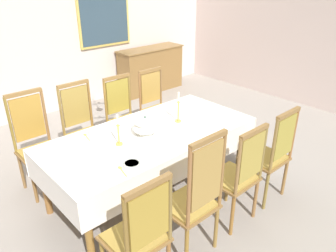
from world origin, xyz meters
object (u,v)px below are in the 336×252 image
(chair_south_c, at_px, (238,174))
(candlestick_west, at_px, (118,133))
(chair_north_a, at_px, (36,142))
(chair_south_b, at_px, (194,197))
(bowl_near_right, at_px, (132,164))
(bowl_near_left, at_px, (95,133))
(spoon_secondary, at_px, (121,169))
(chair_north_b, at_px, (83,128))
(framed_painting, at_px, (103,7))
(chair_north_d, at_px, (157,105))
(spoon_primary, at_px, (86,136))
(chair_south_a, at_px, (139,234))
(sideboard, at_px, (151,69))
(chair_north_c, at_px, (124,116))
(soup_tureen, at_px, (145,126))
(candlestick_east, at_px, (178,110))
(chair_south_d, at_px, (270,153))
(dining_table, at_px, (151,139))

(chair_south_c, relative_size, candlestick_west, 3.29)
(chair_north_a, bearing_deg, chair_south_b, 107.10)
(bowl_near_right, bearing_deg, bowl_near_left, 83.28)
(chair_north_a, xyz_separation_m, spoon_secondary, (0.24, -1.33, 0.18))
(chair_north_b, relative_size, framed_painting, 0.81)
(chair_north_d, distance_m, spoon_primary, 1.55)
(chair_north_a, height_order, chair_north_b, chair_north_a)
(chair_south_a, distance_m, sideboard, 4.88)
(chair_north_c, height_order, soup_tureen, chair_north_c)
(candlestick_east, relative_size, sideboard, 0.25)
(chair_south_a, height_order, soup_tureen, chair_south_a)
(framed_painting, bearing_deg, candlestick_west, -120.87)
(chair_north_d, relative_size, spoon_primary, 6.11)
(chair_north_a, bearing_deg, spoon_primary, 121.03)
(chair_north_a, xyz_separation_m, chair_north_c, (1.20, -0.00, -0.02))
(chair_south_c, relative_size, spoon_primary, 6.14)
(chair_north_a, distance_m, chair_south_d, 2.59)
(soup_tureen, height_order, spoon_secondary, soup_tureen)
(chair_south_d, bearing_deg, candlestick_west, 143.77)
(dining_table, xyz_separation_m, framed_painting, (1.40, 3.02, 1.05))
(candlestick_west, xyz_separation_m, bowl_near_left, (-0.05, 0.37, -0.11))
(chair_south_c, height_order, soup_tureen, chair_south_c)
(chair_north_a, height_order, chair_south_d, chair_north_a)
(sideboard, xyz_separation_m, framed_painting, (-0.88, 0.25, 1.28))
(framed_painting, bearing_deg, bowl_near_left, -125.05)
(spoon_secondary, bearing_deg, bowl_near_left, 89.14)
(chair_north_d, relative_size, bowl_near_left, 7.27)
(chair_north_a, height_order, bowl_near_left, chair_north_a)
(framed_painting, bearing_deg, chair_south_c, -105.43)
(dining_table, xyz_separation_m, chair_north_d, (0.88, 0.94, -0.13))
(spoon_primary, relative_size, framed_painting, 0.13)
(candlestick_west, xyz_separation_m, spoon_secondary, (-0.25, -0.38, -0.12))
(chair_south_a, height_order, chair_north_c, chair_north_c)
(chair_south_a, xyz_separation_m, candlestick_east, (1.30, 0.94, 0.35))
(candlestick_west, distance_m, spoon_secondary, 0.47)
(spoon_secondary, bearing_deg, spoon_primary, 96.64)
(bowl_near_right, bearing_deg, chair_south_c, -31.74)
(chair_north_b, distance_m, candlestick_west, 1.00)
(chair_south_d, bearing_deg, bowl_near_right, 159.61)
(candlestick_west, bearing_deg, bowl_near_right, -109.70)
(chair_south_d, xyz_separation_m, chair_north_d, (0.00, 1.88, -0.00))
(chair_north_a, distance_m, soup_tureen, 1.28)
(bowl_near_left, bearing_deg, spoon_primary, 165.24)
(chair_south_a, height_order, spoon_secondary, chair_south_a)
(candlestick_east, bearing_deg, soup_tureen, 180.00)
(chair_north_a, height_order, candlestick_west, chair_north_a)
(chair_north_d, xyz_separation_m, spoon_primary, (-1.44, -0.55, 0.21))
(chair_north_b, height_order, bowl_near_right, chair_north_b)
(framed_painting, bearing_deg, sideboard, -16.17)
(chair_south_a, xyz_separation_m, chair_south_d, (1.77, -0.00, 0.00))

